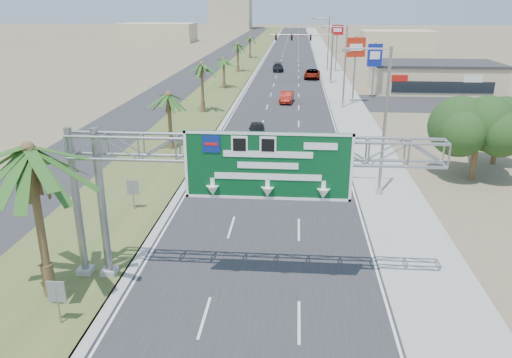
{
  "coord_description": "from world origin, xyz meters",
  "views": [
    {
      "loc": [
        1.62,
        -10.69,
        12.61
      ],
      "look_at": [
        -0.28,
        12.89,
        4.2
      ],
      "focal_mm": 35.0,
      "sensor_mm": 36.0,
      "label": 1
    }
  ],
  "objects_px": {
    "store_building": "(434,78)",
    "pole_sign_red_far": "(337,34)",
    "car_right_lane": "(312,74)",
    "car_mid_lane": "(287,97)",
    "palm_near": "(28,150)",
    "signal_mast": "(319,53)",
    "car_left_lane": "(257,129)",
    "car_far": "(278,68)",
    "pole_sign_red_near": "(356,51)",
    "sign_gantry": "(233,161)",
    "pole_sign_blue": "(375,57)"
  },
  "relations": [
    {
      "from": "car_right_lane",
      "to": "car_far",
      "type": "bearing_deg",
      "value": 127.96
    },
    {
      "from": "store_building",
      "to": "car_right_lane",
      "type": "xyz_separation_m",
      "value": [
        -17.67,
        11.71,
        -1.21
      ]
    },
    {
      "from": "car_far",
      "to": "pole_sign_blue",
      "type": "bearing_deg",
      "value": -66.96
    },
    {
      "from": "pole_sign_red_far",
      "to": "pole_sign_red_near",
      "type": "bearing_deg",
      "value": -90.0
    },
    {
      "from": "car_left_lane",
      "to": "sign_gantry",
      "type": "bearing_deg",
      "value": -90.47
    },
    {
      "from": "store_building",
      "to": "pole_sign_red_far",
      "type": "height_order",
      "value": "pole_sign_red_far"
    },
    {
      "from": "pole_sign_red_near",
      "to": "pole_sign_red_far",
      "type": "height_order",
      "value": "pole_sign_red_far"
    },
    {
      "from": "pole_sign_red_far",
      "to": "palm_near",
      "type": "bearing_deg",
      "value": -103.0
    },
    {
      "from": "car_mid_lane",
      "to": "pole_sign_red_far",
      "type": "height_order",
      "value": "pole_sign_red_far"
    },
    {
      "from": "sign_gantry",
      "to": "car_mid_lane",
      "type": "height_order",
      "value": "sign_gantry"
    },
    {
      "from": "store_building",
      "to": "car_left_lane",
      "type": "xyz_separation_m",
      "value": [
        -24.19,
        -28.47,
        -1.34
      ]
    },
    {
      "from": "signal_mast",
      "to": "car_mid_lane",
      "type": "height_order",
      "value": "signal_mast"
    },
    {
      "from": "signal_mast",
      "to": "car_far",
      "type": "distance_m",
      "value": 17.15
    },
    {
      "from": "palm_near",
      "to": "pole_sign_red_far",
      "type": "bearing_deg",
      "value": 77.0
    },
    {
      "from": "palm_near",
      "to": "store_building",
      "type": "distance_m",
      "value": 66.04
    },
    {
      "from": "sign_gantry",
      "to": "pole_sign_blue",
      "type": "bearing_deg",
      "value": 75.13
    },
    {
      "from": "pole_sign_red_far",
      "to": "signal_mast",
      "type": "bearing_deg",
      "value": -104.45
    },
    {
      "from": "pole_sign_red_near",
      "to": "pole_sign_blue",
      "type": "xyz_separation_m",
      "value": [
        3.14,
        4.77,
        -1.23
      ]
    },
    {
      "from": "palm_near",
      "to": "pole_sign_red_far",
      "type": "height_order",
      "value": "pole_sign_red_far"
    },
    {
      "from": "sign_gantry",
      "to": "pole_sign_blue",
      "type": "distance_m",
      "value": 51.43
    },
    {
      "from": "palm_near",
      "to": "car_right_lane",
      "type": "relative_size",
      "value": 1.47
    },
    {
      "from": "pole_sign_red_far",
      "to": "car_mid_lane",
      "type": "bearing_deg",
      "value": -105.21
    },
    {
      "from": "sign_gantry",
      "to": "signal_mast",
      "type": "relative_size",
      "value": 1.63
    },
    {
      "from": "palm_near",
      "to": "pole_sign_red_near",
      "type": "xyz_separation_m",
      "value": [
        18.2,
        46.87,
        -0.17
      ]
    },
    {
      "from": "palm_near",
      "to": "signal_mast",
      "type": "distance_m",
      "value": 65.6
    },
    {
      "from": "palm_near",
      "to": "signal_mast",
      "type": "relative_size",
      "value": 0.81
    },
    {
      "from": "signal_mast",
      "to": "car_far",
      "type": "xyz_separation_m",
      "value": [
        -7.14,
        15.03,
        -4.13
      ]
    },
    {
      "from": "pole_sign_red_near",
      "to": "pole_sign_blue",
      "type": "height_order",
      "value": "pole_sign_red_near"
    },
    {
      "from": "car_mid_lane",
      "to": "car_right_lane",
      "type": "bearing_deg",
      "value": 84.48
    },
    {
      "from": "car_right_lane",
      "to": "car_mid_lane",
      "type": "bearing_deg",
      "value": -96.01
    },
    {
      "from": "sign_gantry",
      "to": "pole_sign_red_far",
      "type": "relative_size",
      "value": 1.9
    },
    {
      "from": "car_left_lane",
      "to": "palm_near",
      "type": "bearing_deg",
      "value": -106.17
    },
    {
      "from": "car_far",
      "to": "pole_sign_red_near",
      "type": "distance_m",
      "value": 34.49
    },
    {
      "from": "sign_gantry",
      "to": "car_far",
      "type": "xyz_separation_m",
      "value": [
        -0.9,
        77.08,
        -5.34
      ]
    },
    {
      "from": "pole_sign_red_near",
      "to": "car_right_lane",
      "type": "bearing_deg",
      "value": 101.56
    },
    {
      "from": "car_left_lane",
      "to": "car_mid_lane",
      "type": "xyz_separation_m",
      "value": [
        2.6,
        17.67,
        0.07
      ]
    },
    {
      "from": "car_right_lane",
      "to": "pole_sign_red_far",
      "type": "bearing_deg",
      "value": 66.73
    },
    {
      "from": "signal_mast",
      "to": "car_left_lane",
      "type": "xyz_separation_m",
      "value": [
        -7.37,
        -34.44,
        -4.19
      ]
    },
    {
      "from": "car_far",
      "to": "pole_sign_red_near",
      "type": "height_order",
      "value": "pole_sign_red_near"
    },
    {
      "from": "pole_sign_blue",
      "to": "pole_sign_red_far",
      "type": "distance_m",
      "value": 27.4
    },
    {
      "from": "pole_sign_red_far",
      "to": "sign_gantry",
      "type": "bearing_deg",
      "value": -97.46
    },
    {
      "from": "palm_near",
      "to": "pole_sign_red_far",
      "type": "relative_size",
      "value": 0.95
    },
    {
      "from": "car_mid_lane",
      "to": "car_far",
      "type": "bearing_deg",
      "value": 98.63
    },
    {
      "from": "car_right_lane",
      "to": "pole_sign_red_near",
      "type": "xyz_separation_m",
      "value": [
        4.67,
        -22.84,
        5.98
      ]
    },
    {
      "from": "signal_mast",
      "to": "car_left_lane",
      "type": "height_order",
      "value": "signal_mast"
    },
    {
      "from": "car_left_lane",
      "to": "car_far",
      "type": "bearing_deg",
      "value": 86.91
    },
    {
      "from": "pole_sign_red_near",
      "to": "pole_sign_blue",
      "type": "relative_size",
      "value": 1.15
    },
    {
      "from": "sign_gantry",
      "to": "car_left_lane",
      "type": "xyz_separation_m",
      "value": [
        -1.13,
        27.61,
        -5.39
      ]
    },
    {
      "from": "car_mid_lane",
      "to": "pole_sign_red_near",
      "type": "distance_m",
      "value": 10.5
    },
    {
      "from": "signal_mast",
      "to": "car_far",
      "type": "height_order",
      "value": "signal_mast"
    }
  ]
}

